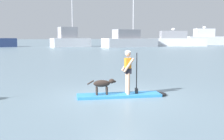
{
  "coord_description": "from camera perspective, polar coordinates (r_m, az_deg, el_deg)",
  "views": [
    {
      "loc": [
        -2.98,
        -9.7,
        2.29
      ],
      "look_at": [
        0.0,
        1.0,
        0.9
      ],
      "focal_mm": 43.56,
      "sensor_mm": 36.0,
      "label": 1
    }
  ],
  "objects": [
    {
      "name": "paddleboard",
      "position": [
        10.44,
        2.72,
        -5.27
      ],
      "size": [
        3.52,
        1.08,
        0.1
      ],
      "color": "#338CD8",
      "rests_on": "ground_plane"
    },
    {
      "name": "person_paddler",
      "position": [
        10.3,
        3.41,
        0.22
      ],
      "size": [
        0.63,
        0.51,
        1.65
      ],
      "color": "tan",
      "rests_on": "paddleboard"
    },
    {
      "name": "dog",
      "position": [
        10.21,
        -1.9,
        -2.95
      ],
      "size": [
        1.1,
        0.28,
        0.59
      ],
      "color": "#2D231E",
      "rests_on": "paddleboard"
    },
    {
      "name": "ground_plane",
      "position": [
        10.41,
        1.49,
        -5.58
      ],
      "size": [
        400.0,
        400.0,
        0.0
      ],
      "primitive_type": "plane",
      "color": "slate"
    },
    {
      "name": "moored_boat_center",
      "position": [
        75.71,
        19.11,
        6.23
      ],
      "size": [
        11.09,
        4.78,
        4.84
      ],
      "color": "silver",
      "rests_on": "ground_plane"
    },
    {
      "name": "moored_boat_outer",
      "position": [
        58.48,
        -8.82,
        6.36
      ],
      "size": [
        8.59,
        4.88,
        11.68
      ],
      "color": "white",
      "rests_on": "ground_plane"
    },
    {
      "name": "moored_boat_far_port",
      "position": [
        63.23,
        13.29,
        6.07
      ],
      "size": [
        13.2,
        5.28,
        4.08
      ],
      "color": "silver",
      "rests_on": "ground_plane"
    },
    {
      "name": "moored_boat_far_starboard",
      "position": [
        57.3,
        3.67,
        6.22
      ],
      "size": [
        12.5,
        6.13,
        10.77
      ],
      "color": "white",
      "rests_on": "ground_plane"
    }
  ]
}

